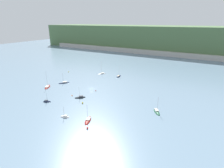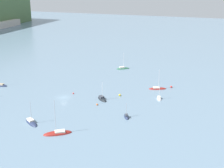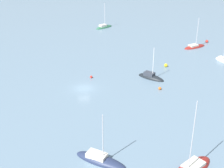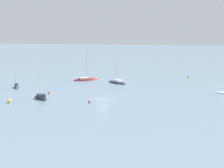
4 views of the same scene
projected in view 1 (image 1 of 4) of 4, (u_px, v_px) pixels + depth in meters
name	position (u px, v px, depth m)	size (l,w,h in m)	color
ground_plane	(91.00, 89.00, 120.12)	(600.00, 600.00, 0.00)	slate
hillside_ridge	(164.00, 38.00, 268.15)	(409.53, 81.88, 36.69)	#4C6B42
shore_town_strip	(154.00, 53.00, 237.14)	(348.10, 6.00, 5.95)	#B7B2A8
sailboat_0	(157.00, 112.00, 89.17)	(5.94, 7.23, 9.41)	#2D6647
sailboat_1	(47.00, 87.00, 122.66)	(7.38, 9.04, 12.16)	maroon
sailboat_2	(119.00, 76.00, 146.03)	(3.08, 7.57, 10.28)	#232D4C
sailboat_3	(65.00, 117.00, 84.54)	(4.99, 3.00, 6.50)	silver
sailboat_4	(64.00, 83.00, 130.72)	(6.61, 8.00, 8.72)	#232D4C
sailboat_5	(88.00, 121.00, 81.57)	(5.18, 8.04, 9.39)	maroon
sailboat_6	(80.00, 98.00, 105.78)	(6.22, 6.20, 8.23)	black
sailboat_7	(102.00, 74.00, 153.22)	(5.93, 8.23, 11.82)	silver
sailboat_8	(47.00, 102.00, 100.36)	(4.65, 3.36, 6.20)	#232D4C
mooring_buoy_0	(83.00, 103.00, 98.36)	(0.87, 0.87, 0.87)	yellow
mooring_buoy_1	(69.00, 72.00, 158.03)	(0.75, 0.75, 0.75)	yellow
mooring_buoy_2	(87.00, 128.00, 75.30)	(0.86, 0.86, 0.86)	red
mooring_buoy_3	(96.00, 91.00, 115.97)	(0.58, 0.58, 0.58)	red
mooring_buoy_4	(72.00, 95.00, 108.31)	(0.64, 0.64, 0.64)	orange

